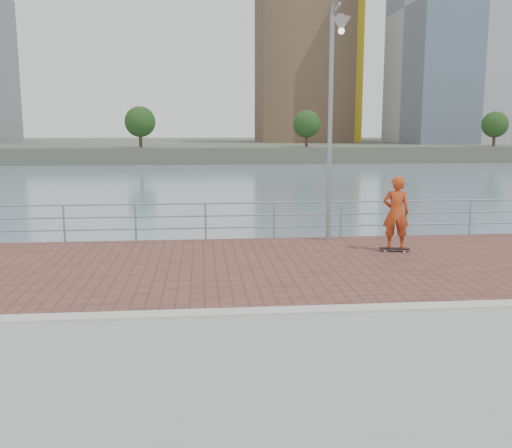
{
  "coord_description": "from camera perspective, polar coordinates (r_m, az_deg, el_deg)",
  "views": [
    {
      "loc": [
        -1.14,
        -9.8,
        3.29
      ],
      "look_at": [
        0.0,
        2.0,
        1.3
      ],
      "focal_mm": 40.0,
      "sensor_mm": 36.0,
      "label": 1
    }
  ],
  "objects": [
    {
      "name": "water",
      "position": [
        11.19,
        1.04,
        -18.67
      ],
      "size": [
        400.0,
        400.0,
        0.0
      ],
      "primitive_type": "plane",
      "color": "slate",
      "rests_on": "ground"
    },
    {
      "name": "brick_lane",
      "position": [
        13.84,
        -0.64,
        -4.18
      ],
      "size": [
        40.0,
        6.8,
        0.02
      ],
      "primitive_type": "cube",
      "color": "brown",
      "rests_on": "seawall"
    },
    {
      "name": "curb",
      "position": [
        10.39,
        1.07,
        -8.76
      ],
      "size": [
        40.0,
        0.4,
        0.06
      ],
      "primitive_type": "cube",
      "color": "#B7B5AD",
      "rests_on": "seawall"
    },
    {
      "name": "far_shore",
      "position": [
        132.37,
        -5.07,
        7.74
      ],
      "size": [
        320.0,
        95.0,
        2.5
      ],
      "primitive_type": "cube",
      "color": "#4C5142",
      "rests_on": "ground"
    },
    {
      "name": "guardrail",
      "position": [
        17.04,
        -1.62,
        0.75
      ],
      "size": [
        39.06,
        0.06,
        1.13
      ],
      "color": "#8C9EA8",
      "rests_on": "brick_lane"
    },
    {
      "name": "street_lamp",
      "position": [
        16.31,
        7.9,
        14.09
      ],
      "size": [
        0.47,
        1.38,
        6.49
      ],
      "color": "gray",
      "rests_on": "brick_lane"
    },
    {
      "name": "skateboard",
      "position": [
        15.8,
        13.68,
        -2.42
      ],
      "size": [
        0.81,
        0.36,
        0.09
      ],
      "rotation": [
        0.0,
        0.0,
        -0.21
      ],
      "color": "black",
      "rests_on": "brick_lane"
    },
    {
      "name": "skateboarder",
      "position": [
        15.64,
        13.82,
        1.12
      ],
      "size": [
        0.79,
        0.6,
        1.94
      ],
      "primitive_type": "imported",
      "rotation": [
        0.0,
        0.0,
        2.93
      ],
      "color": "#B94018",
      "rests_on": "skateboard"
    },
    {
      "name": "skyline",
      "position": [
        120.25,
        9.96,
        19.02
      ],
      "size": [
        233.0,
        41.0,
        63.17
      ],
      "color": "#ADA38E",
      "rests_on": "far_shore"
    },
    {
      "name": "shoreline_trees",
      "position": [
        89.23,
        7.98,
        10.09
      ],
      "size": [
        169.38,
        5.16,
        6.88
      ],
      "color": "#473323",
      "rests_on": "far_shore"
    }
  ]
}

